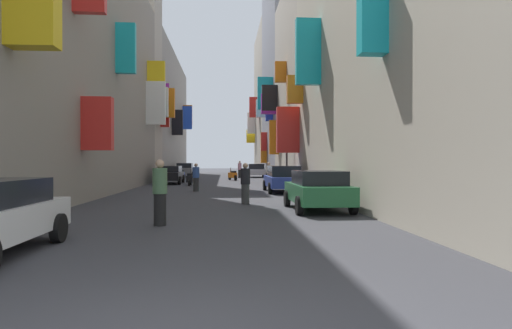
% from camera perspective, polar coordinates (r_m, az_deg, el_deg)
% --- Properties ---
extents(ground_plane, '(140.00, 140.00, 0.00)m').
position_cam_1_polar(ground_plane, '(33.80, -5.25, -2.44)').
color(ground_plane, '#38383D').
extents(building_left_mid_a, '(7.36, 5.55, 13.62)m').
position_cam_1_polar(building_left_mid_a, '(33.88, -19.10, 9.09)').
color(building_left_mid_a, gray).
rests_on(building_left_mid_a, ground).
extents(building_left_mid_b, '(7.32, 4.24, 21.46)m').
position_cam_1_polar(building_left_mid_b, '(39.28, -17.19, 13.64)').
color(building_left_mid_b, '#B2A899').
rests_on(building_left_mid_b, ground).
extents(building_left_mid_c, '(7.25, 24.37, 13.99)m').
position_cam_1_polar(building_left_mid_c, '(52.56, -13.67, 6.21)').
color(building_left_mid_c, gray).
rests_on(building_left_mid_c, ground).
extents(building_right_mid_a, '(7.34, 11.44, 14.51)m').
position_cam_1_polar(building_right_mid_a, '(32.80, 8.98, 10.19)').
color(building_right_mid_a, '#B2A899').
rests_on(building_right_mid_a, ground).
extents(building_right_mid_b, '(7.40, 13.06, 20.36)m').
position_cam_1_polar(building_right_mid_b, '(45.12, 5.39, 11.25)').
color(building_right_mid_b, gray).
rests_on(building_right_mid_b, ground).
extents(building_right_mid_c, '(7.24, 13.50, 18.93)m').
position_cam_1_polar(building_right_mid_c, '(58.00, 3.19, 8.12)').
color(building_right_mid_c, '#9E9384').
rests_on(building_right_mid_c, ground).
extents(parked_car_grey, '(2.02, 4.45, 1.49)m').
position_cam_1_polar(parked_car_grey, '(48.41, -9.42, -0.65)').
color(parked_car_grey, slate).
rests_on(parked_car_grey, ground).
extents(parked_car_blue, '(1.91, 4.49, 1.44)m').
position_cam_1_polar(parked_car_blue, '(23.53, 3.62, -1.84)').
color(parked_car_blue, navy).
rests_on(parked_car_blue, ground).
extents(parked_car_green, '(1.91, 3.94, 1.36)m').
position_cam_1_polar(parked_car_green, '(14.89, 8.19, -3.27)').
color(parked_car_green, '#236638').
rests_on(parked_car_green, ground).
extents(parked_car_black, '(1.87, 4.38, 1.34)m').
position_cam_1_polar(parked_car_black, '(33.14, -11.32, -1.26)').
color(parked_car_black, black).
rests_on(parked_car_black, ground).
extents(parked_car_silver, '(1.99, 4.01, 1.42)m').
position_cam_1_polar(parked_car_silver, '(45.58, -0.03, -0.76)').
color(parked_car_silver, '#B7B7BC').
rests_on(parked_car_silver, ground).
extents(scooter_blue, '(0.49, 1.83, 1.13)m').
position_cam_1_polar(scooter_blue, '(39.96, -9.83, -1.34)').
color(scooter_blue, '#2D4CAD').
rests_on(scooter_blue, ground).
extents(scooter_orange, '(0.80, 1.70, 1.13)m').
position_cam_1_polar(scooter_orange, '(38.01, -3.11, -1.42)').
color(scooter_orange, orange).
rests_on(scooter_orange, ground).
extents(scooter_silver, '(0.57, 1.91, 1.13)m').
position_cam_1_polar(scooter_silver, '(53.29, -1.55, -0.90)').
color(scooter_silver, '#ADADB2').
rests_on(scooter_silver, ground).
extents(scooter_black, '(0.45, 1.98, 1.13)m').
position_cam_1_polar(scooter_black, '(30.23, -8.75, -1.90)').
color(scooter_black, black).
rests_on(scooter_black, ground).
extents(pedestrian_crossing, '(0.54, 0.54, 1.63)m').
position_cam_1_polar(pedestrian_crossing, '(31.53, 1.70, -1.17)').
color(pedestrian_crossing, '#3C3C3C').
rests_on(pedestrian_crossing, ground).
extents(pedestrian_near_left, '(0.53, 0.53, 1.57)m').
position_cam_1_polar(pedestrian_near_left, '(24.34, -7.97, -1.72)').
color(pedestrian_near_left, '#303030').
rests_on(pedestrian_near_left, ground).
extents(pedestrian_near_right, '(0.46, 0.46, 1.73)m').
position_cam_1_polar(pedestrian_near_right, '(43.33, -2.18, -0.66)').
color(pedestrian_near_right, black).
rests_on(pedestrian_near_right, ground).
extents(pedestrian_mid_street, '(0.54, 0.54, 1.73)m').
position_cam_1_polar(pedestrian_mid_street, '(11.52, -12.63, -3.66)').
color(pedestrian_mid_street, black).
rests_on(pedestrian_mid_street, ground).
extents(pedestrian_far_away, '(0.53, 0.53, 1.62)m').
position_cam_1_polar(pedestrian_far_away, '(16.90, -1.42, -2.56)').
color(pedestrian_far_away, '#3B3B3B').
rests_on(pedestrian_far_away, ground).
extents(traffic_light_near_corner, '(0.26, 0.34, 4.44)m').
position_cam_1_polar(traffic_light_near_corner, '(27.65, 4.11, 3.18)').
color(traffic_light_near_corner, '#2D2D2D').
rests_on(traffic_light_near_corner, ground).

